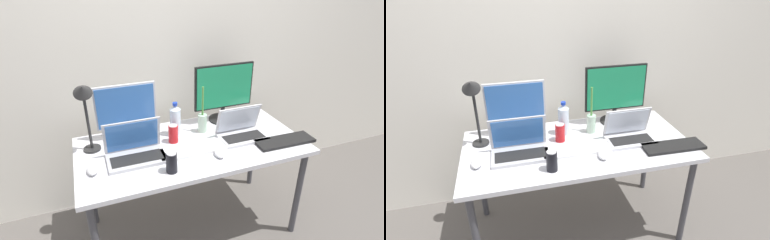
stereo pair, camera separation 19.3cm
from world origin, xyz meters
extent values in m
plane|color=#5B5651|center=(0.00, 0.00, 0.00)|extent=(16.00, 16.00, 0.00)
cube|color=silver|center=(0.00, 0.59, 1.30)|extent=(7.00, 0.08, 2.60)
cylinder|color=#424247|center=(0.69, -0.31, 0.35)|extent=(0.04, 0.04, 0.71)
cylinder|color=#424247|center=(-0.69, 0.31, 0.35)|extent=(0.04, 0.04, 0.71)
cylinder|color=#424247|center=(0.69, 0.31, 0.35)|extent=(0.04, 0.04, 0.71)
cube|color=silver|center=(0.00, 0.00, 0.72)|extent=(1.51, 0.74, 0.03)
cylinder|color=silver|center=(-0.38, 0.27, 0.75)|extent=(0.19, 0.19, 0.01)
cylinder|color=silver|center=(-0.38, 0.27, 0.79)|extent=(0.03, 0.03, 0.07)
cube|color=silver|center=(-0.38, 0.27, 0.97)|extent=(0.41, 0.02, 0.30)
cube|color=#3366B2|center=(-0.38, 0.25, 0.97)|extent=(0.39, 0.01, 0.28)
cylinder|color=black|center=(0.36, 0.27, 0.75)|extent=(0.21, 0.21, 0.01)
cylinder|color=black|center=(0.36, 0.27, 0.80)|extent=(0.03, 0.03, 0.10)
cube|color=black|center=(0.36, 0.27, 1.02)|extent=(0.47, 0.02, 0.34)
cube|color=#1E8C59|center=(0.36, 0.25, 1.02)|extent=(0.44, 0.01, 0.31)
cube|color=#B7B7BC|center=(-0.39, -0.06, 0.75)|extent=(0.36, 0.22, 0.02)
cube|color=black|center=(-0.39, -0.07, 0.76)|extent=(0.31, 0.12, 0.00)
cube|color=#B7B7BC|center=(-0.39, 0.03, 0.87)|extent=(0.36, 0.05, 0.21)
cube|color=#3366B2|center=(-0.39, 0.03, 0.87)|extent=(0.32, 0.04, 0.19)
cube|color=silver|center=(0.35, -0.05, 0.75)|extent=(0.33, 0.20, 0.02)
cube|color=black|center=(0.35, -0.07, 0.76)|extent=(0.29, 0.11, 0.00)
cube|color=silver|center=(0.35, 0.02, 0.86)|extent=(0.33, 0.06, 0.20)
cube|color=silver|center=(0.35, 0.01, 0.86)|extent=(0.29, 0.05, 0.18)
cube|color=white|center=(-0.03, -0.09, 0.75)|extent=(0.44, 0.14, 0.02)
cube|color=black|center=(0.60, -0.20, 0.75)|extent=(0.41, 0.15, 0.02)
ellipsoid|color=silver|center=(-0.65, -0.10, 0.76)|extent=(0.07, 0.11, 0.04)
ellipsoid|color=silver|center=(0.11, -0.20, 0.76)|extent=(0.06, 0.10, 0.03)
cylinder|color=silver|center=(-0.06, 0.17, 0.84)|extent=(0.08, 0.08, 0.20)
cone|color=silver|center=(-0.06, 0.17, 0.95)|extent=(0.07, 0.07, 0.03)
cylinder|color=#1938B2|center=(-0.06, 0.17, 0.98)|extent=(0.03, 0.03, 0.02)
cylinder|color=black|center=(-0.22, -0.25, 0.80)|extent=(0.07, 0.07, 0.12)
cylinder|color=silver|center=(-0.22, -0.25, 0.86)|extent=(0.06, 0.06, 0.00)
cylinder|color=red|center=(-0.11, 0.07, 0.80)|extent=(0.07, 0.07, 0.12)
cylinder|color=silver|center=(-0.11, 0.07, 0.86)|extent=(0.06, 0.06, 0.00)
cylinder|color=#B2D1B7|center=(0.13, 0.14, 0.81)|extent=(0.07, 0.07, 0.13)
cylinder|color=#519342|center=(0.13, 0.14, 0.98)|extent=(0.01, 0.01, 0.21)
cylinder|color=black|center=(-0.63, 0.16, 0.75)|extent=(0.11, 0.11, 0.01)
cylinder|color=black|center=(-0.63, 0.16, 0.95)|extent=(0.02, 0.02, 0.39)
cone|color=black|center=(-0.63, 0.10, 1.17)|extent=(0.11, 0.12, 0.11)
camera|label=1|loc=(-0.62, -1.62, 1.77)|focal=28.00mm
camera|label=2|loc=(-0.43, -1.68, 1.77)|focal=28.00mm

